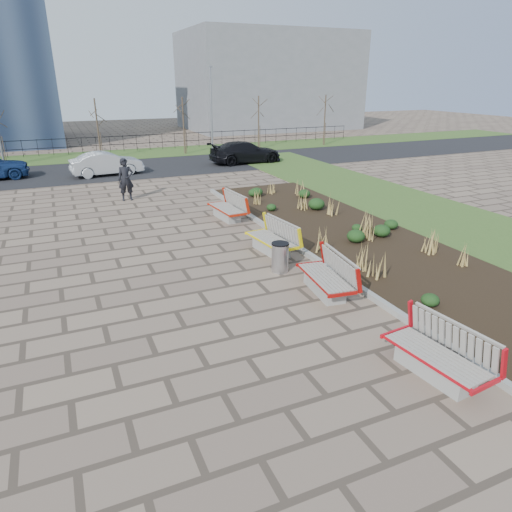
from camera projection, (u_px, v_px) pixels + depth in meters
name	position (u px, v px, depth m)	size (l,w,h in m)	color
ground	(247.00, 358.00, 9.18)	(120.00, 120.00, 0.00)	#786452
planting_bed	(358.00, 240.00, 15.77)	(4.50, 18.00, 0.10)	black
planting_curb	(299.00, 248.00, 14.89)	(0.16, 18.00, 0.15)	gray
grass_verge_near	(461.00, 224.00, 17.55)	(5.00, 38.00, 0.04)	#33511E
grass_verge_far	(99.00, 156.00, 33.08)	(80.00, 5.00, 0.04)	#33511E
road	(110.00, 170.00, 27.96)	(80.00, 7.00, 0.02)	black
bench_a	(436.00, 353.00, 8.46)	(0.90, 2.10, 1.00)	red
bench_b	(325.00, 275.00, 11.81)	(0.90, 2.10, 1.00)	#A30E0A
bench_c	(271.00, 238.00, 14.58)	(0.90, 2.10, 1.00)	yellow
bench_d	(227.00, 207.00, 18.11)	(0.90, 2.10, 1.00)	#B8220C
litter_bin	(280.00, 258.00, 13.16)	(0.49, 0.49, 0.86)	#B2B2B7
pedestrian	(126.00, 180.00, 20.76)	(0.70, 0.46, 1.93)	black
car_silver	(107.00, 164.00, 26.30)	(1.40, 4.02, 1.32)	#A2A5A9
car_black	(245.00, 152.00, 30.15)	(1.96, 4.81, 1.40)	black
tree_c	(98.00, 129.00, 31.07)	(1.40, 1.40, 4.00)	#4C3D2D
tree_d	(184.00, 126.00, 33.31)	(1.40, 1.40, 4.00)	#4C3D2D
tree_e	(259.00, 123.00, 35.55)	(1.40, 1.40, 4.00)	#4C3D2D
tree_f	(325.00, 120.00, 37.79)	(1.40, 1.40, 4.00)	#4C3D2D
lamp_east	(211.00, 111.00, 33.27)	(0.24, 0.60, 6.00)	gray
railing_fence	(96.00, 145.00, 34.14)	(44.00, 0.10, 1.20)	black
building_grey	(268.00, 81.00, 50.70)	(18.00, 12.00, 10.00)	slate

